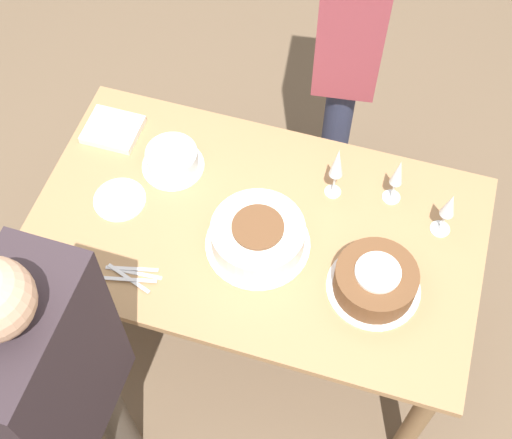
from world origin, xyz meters
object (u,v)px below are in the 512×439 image
object	(u,v)px
wine_glass_near	(337,164)
person_cutting	(57,390)
wine_glass_far	(398,175)
person_watching	(353,14)
wine_glass_extra	(449,207)
cake_back_decorated	(172,159)
cake_center_white	(258,236)
cake_front_chocolate	(375,281)

from	to	relation	value
wine_glass_near	person_cutting	xyz separation A→B (m)	(-0.53, -0.96, 0.05)
wine_glass_far	person_watching	distance (m)	0.59
wine_glass_extra	person_watching	distance (m)	0.75
person_cutting	cake_back_decorated	bearing A→B (deg)	2.63
cake_back_decorated	wine_glass_far	distance (m)	0.77
wine_glass_far	cake_center_white	bearing A→B (deg)	-141.35
cake_front_chocolate	wine_glass_near	world-z (taller)	wine_glass_near
cake_back_decorated	person_watching	distance (m)	0.80
person_watching	person_cutting	bearing A→B (deg)	-24.30
person_cutting	person_watching	xyz separation A→B (m)	(0.45, 1.48, 0.11)
wine_glass_near	person_cutting	bearing A→B (deg)	-118.87
wine_glass_near	person_watching	world-z (taller)	person_watching
wine_glass_near	person_cutting	size ratio (longest dim) A/B	0.15
cake_center_white	cake_front_chocolate	size ratio (longest dim) A/B	1.16
person_watching	cake_back_decorated	bearing A→B (deg)	-47.22
wine_glass_far	wine_glass_extra	size ratio (longest dim) A/B	1.03
cake_front_chocolate	person_cutting	bearing A→B (deg)	-139.04
wine_glass_far	person_cutting	xyz separation A→B (m)	(-0.72, -0.99, 0.07)
wine_glass_extra	person_cutting	world-z (taller)	person_cutting
cake_center_white	wine_glass_far	world-z (taller)	wine_glass_far
wine_glass_extra	person_watching	size ratio (longest dim) A/B	0.11
person_cutting	wine_glass_far	bearing A→B (deg)	-35.58
cake_back_decorated	person_watching	xyz separation A→B (m)	(0.48, 0.58, 0.28)
wine_glass_far	cake_back_decorated	bearing A→B (deg)	-173.27
cake_back_decorated	person_cutting	world-z (taller)	person_cutting
wine_glass_far	person_watching	size ratio (longest dim) A/B	0.12
cake_front_chocolate	person_watching	xyz separation A→B (m)	(-0.29, 0.84, 0.27)
cake_center_white	cake_front_chocolate	xyz separation A→B (m)	(0.39, -0.05, -0.00)
wine_glass_extra	person_cutting	size ratio (longest dim) A/B	0.13
person_watching	cake_front_chocolate	bearing A→B (deg)	11.49
wine_glass_extra	person_watching	bearing A→B (deg)	128.97
cake_back_decorated	person_watching	world-z (taller)	person_watching
wine_glass_near	cake_back_decorated	bearing A→B (deg)	-174.53
cake_front_chocolate	person_cutting	size ratio (longest dim) A/B	0.19
wine_glass_near	wine_glass_far	world-z (taller)	wine_glass_near
cake_center_white	cake_back_decorated	xyz separation A→B (m)	(-0.37, 0.22, -0.01)
wine_glass_near	person_cutting	distance (m)	1.09
cake_center_white	person_watching	size ratio (longest dim) A/B	0.20
cake_center_white	wine_glass_near	distance (m)	0.35
cake_center_white	wine_glass_extra	world-z (taller)	wine_glass_extra
cake_back_decorated	wine_glass_extra	size ratio (longest dim) A/B	1.10
person_cutting	wine_glass_near	bearing A→B (deg)	-28.36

